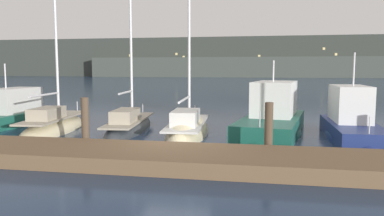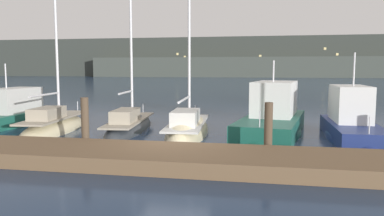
% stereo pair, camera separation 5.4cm
% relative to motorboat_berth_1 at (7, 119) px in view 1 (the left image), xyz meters
% --- Properties ---
extents(ground_plane, '(400.00, 400.00, 0.00)m').
position_rel_motorboat_berth_1_xyz_m(ground_plane, '(9.94, -4.66, -0.33)').
color(ground_plane, '#192D4C').
extents(dock, '(29.52, 2.80, 0.45)m').
position_rel_motorboat_berth_1_xyz_m(dock, '(9.94, -6.23, -0.10)').
color(dock, brown).
rests_on(dock, ground).
extents(mooring_pile_1, '(0.28, 0.28, 1.91)m').
position_rel_motorboat_berth_1_xyz_m(mooring_pile_1, '(6.63, -4.58, 0.63)').
color(mooring_pile_1, '#4C3D2D').
rests_on(mooring_pile_1, ground).
extents(mooring_pile_2, '(0.28, 0.28, 1.84)m').
position_rel_motorboat_berth_1_xyz_m(mooring_pile_2, '(13.25, -4.58, 0.59)').
color(mooring_pile_2, '#4C3D2D').
rests_on(mooring_pile_2, ground).
extents(motorboat_berth_1, '(2.49, 6.72, 3.79)m').
position_rel_motorboat_berth_1_xyz_m(motorboat_berth_1, '(0.00, 0.00, 0.00)').
color(motorboat_berth_1, '#195647').
rests_on(motorboat_berth_1, ground).
extents(sailboat_berth_2, '(2.29, 6.35, 8.93)m').
position_rel_motorboat_berth_1_xyz_m(sailboat_berth_2, '(3.44, -1.31, -0.21)').
color(sailboat_berth_2, beige).
rests_on(sailboat_berth_2, ground).
extents(sailboat_berth_3, '(2.28, 6.86, 10.80)m').
position_rel_motorboat_berth_1_xyz_m(sailboat_berth_3, '(6.75, -0.21, -0.20)').
color(sailboat_berth_3, '#2D3338').
rests_on(sailboat_berth_3, ground).
extents(sailboat_berth_4, '(2.22, 6.71, 9.13)m').
position_rel_motorboat_berth_1_xyz_m(sailboat_berth_4, '(9.74, -0.80, -0.23)').
color(sailboat_berth_4, beige).
rests_on(sailboat_berth_4, ground).
extents(motorboat_berth_5, '(3.82, 7.79, 3.89)m').
position_rel_motorboat_berth_1_xyz_m(motorboat_berth_5, '(13.52, 0.02, 0.12)').
color(motorboat_berth_5, '#195647').
rests_on(motorboat_berth_5, ground).
extents(motorboat_berth_6, '(2.11, 6.37, 4.28)m').
position_rel_motorboat_berth_1_xyz_m(motorboat_berth_6, '(16.78, -0.64, 0.05)').
color(motorboat_berth_6, navy).
rests_on(motorboat_berth_6, ground).
extents(channel_buoy, '(1.48, 1.48, 1.79)m').
position_rel_motorboat_berth_1_xyz_m(channel_buoy, '(14.03, 16.20, 0.32)').
color(channel_buoy, green).
rests_on(channel_buoy, ground).
extents(hillside_backdrop, '(240.00, 23.00, 14.06)m').
position_rel_motorboat_berth_1_xyz_m(hillside_backdrop, '(12.38, 121.22, 6.14)').
color(hillside_backdrop, '#333833').
rests_on(hillside_backdrop, ground).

